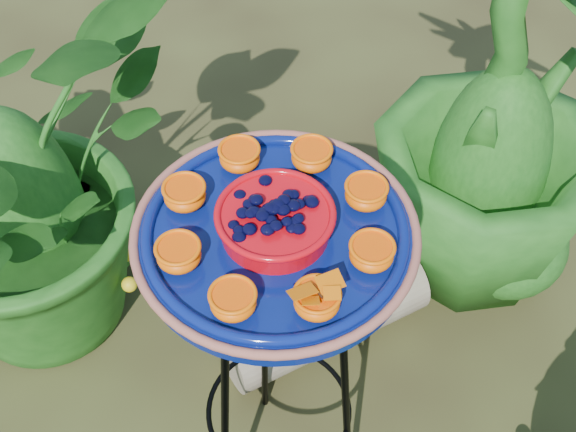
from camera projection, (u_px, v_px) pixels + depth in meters
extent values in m
torus|color=black|center=(276.00, 251.00, 1.23)|extent=(0.27, 0.27, 0.01)
torus|color=black|center=(279.00, 410.00, 1.63)|extent=(0.34, 0.34, 0.01)
cylinder|color=black|center=(264.00, 323.00, 1.62)|extent=(0.03, 0.08, 0.81)
cylinder|color=black|center=(225.00, 424.00, 1.48)|extent=(0.08, 0.04, 0.81)
cylinder|color=black|center=(346.00, 399.00, 1.51)|extent=(0.07, 0.06, 0.81)
cylinder|color=navy|center=(276.00, 239.00, 1.21)|extent=(0.48, 0.48, 0.04)
torus|color=#A45F4A|center=(275.00, 232.00, 1.19)|extent=(0.43, 0.43, 0.01)
torus|color=navy|center=(275.00, 231.00, 1.19)|extent=(0.40, 0.40, 0.02)
cylinder|color=red|center=(275.00, 223.00, 1.18)|extent=(0.19, 0.19, 0.04)
torus|color=red|center=(275.00, 214.00, 1.16)|extent=(0.18, 0.18, 0.01)
ellipsoid|color=black|center=(275.00, 211.00, 1.16)|extent=(0.14, 0.14, 0.03)
ellipsoid|color=#FF6002|center=(366.00, 195.00, 1.22)|extent=(0.06, 0.06, 0.03)
cylinder|color=#FF6905|center=(367.00, 188.00, 1.20)|extent=(0.06, 0.06, 0.01)
ellipsoid|color=#FF6002|center=(311.00, 157.00, 1.27)|extent=(0.06, 0.06, 0.03)
cylinder|color=#FF6905|center=(312.00, 150.00, 1.26)|extent=(0.06, 0.06, 0.01)
ellipsoid|color=#FF6002|center=(240.00, 158.00, 1.27)|extent=(0.06, 0.06, 0.03)
cylinder|color=#FF6905|center=(239.00, 151.00, 1.26)|extent=(0.06, 0.06, 0.01)
ellipsoid|color=#FF6002|center=(185.00, 196.00, 1.22)|extent=(0.06, 0.06, 0.03)
cylinder|color=#FF6905|center=(184.00, 189.00, 1.20)|extent=(0.06, 0.06, 0.01)
ellipsoid|color=#FF6002|center=(179.00, 256.00, 1.14)|extent=(0.06, 0.06, 0.03)
cylinder|color=#FF6905|center=(178.00, 249.00, 1.13)|extent=(0.06, 0.06, 0.01)
ellipsoid|color=#FF6002|center=(233.00, 302.00, 1.09)|extent=(0.06, 0.06, 0.03)
cylinder|color=#FF6905|center=(233.00, 296.00, 1.08)|extent=(0.06, 0.06, 0.01)
ellipsoid|color=#FF6002|center=(317.00, 302.00, 1.09)|extent=(0.06, 0.06, 0.03)
cylinder|color=#FF6905|center=(317.00, 295.00, 1.08)|extent=(0.06, 0.06, 0.01)
ellipsoid|color=#FF6002|center=(371.00, 255.00, 1.14)|extent=(0.06, 0.06, 0.03)
cylinder|color=#FF6905|center=(372.00, 248.00, 1.13)|extent=(0.06, 0.06, 0.01)
cylinder|color=black|center=(317.00, 291.00, 1.07)|extent=(0.01, 0.03, 0.00)
cube|color=orange|center=(302.00, 292.00, 1.06)|extent=(0.04, 0.03, 0.01)
cube|color=orange|center=(330.00, 282.00, 1.07)|extent=(0.04, 0.03, 0.01)
cylinder|color=tan|center=(323.00, 317.00, 2.01)|extent=(0.54, 0.23, 0.18)
imported|color=#1B5115|center=(11.00, 175.00, 1.80)|extent=(1.11, 1.09, 0.93)
imported|color=#1B5115|center=(503.00, 113.00, 1.85)|extent=(0.71, 0.71, 1.05)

